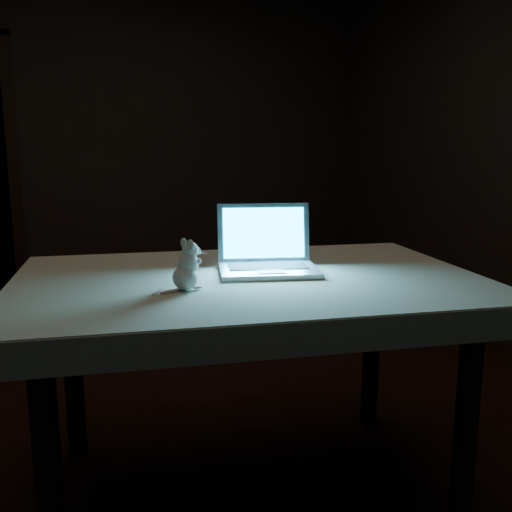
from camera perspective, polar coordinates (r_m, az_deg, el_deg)
name	(u,v)px	position (r m, az deg, el deg)	size (l,w,h in m)	color
floor	(229,463)	(2.54, -2.72, -19.97)	(5.00, 5.00, 0.00)	black
back_wall	(98,146)	(4.59, -15.51, 10.53)	(4.50, 0.04, 2.60)	black
table	(249,386)	(2.20, -0.75, -12.90)	(1.56, 1.00, 0.83)	black
tablecloth	(229,295)	(2.00, -2.74, -3.93)	(1.66, 1.10, 0.10)	beige
laptop	(269,240)	(2.09, 1.29, 1.58)	(0.36, 0.32, 0.25)	#ACADB1
plush_mouse	(185,265)	(1.86, -7.12, -0.90)	(0.12, 0.12, 0.17)	silver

